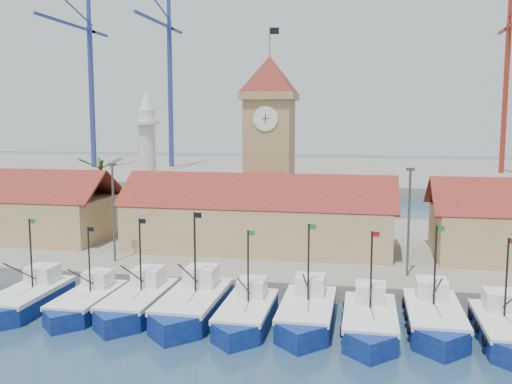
% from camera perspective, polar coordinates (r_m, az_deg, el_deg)
% --- Properties ---
extents(ground, '(400.00, 400.00, 0.00)m').
position_cam_1_polar(ground, '(39.89, -5.08, -13.96)').
color(ground, navy).
rests_on(ground, ground).
extents(quay, '(140.00, 32.00, 1.50)m').
position_cam_1_polar(quay, '(62.13, 1.02, -5.43)').
color(quay, gray).
rests_on(quay, ground).
extents(terminal, '(240.00, 80.00, 2.00)m').
position_cam_1_polar(terminal, '(146.70, 6.79, 1.99)').
color(terminal, gray).
rests_on(terminal, ground).
extents(boat_0, '(3.53, 9.66, 7.31)m').
position_cam_1_polar(boat_0, '(47.46, -21.97, -10.01)').
color(boat_0, navy).
rests_on(boat_0, ground).
extents(boat_1, '(3.27, 8.96, 6.78)m').
position_cam_1_polar(boat_1, '(45.37, -16.68, -10.65)').
color(boat_1, navy).
rests_on(boat_1, ground).
extents(boat_2, '(3.62, 9.91, 7.50)m').
position_cam_1_polar(boat_2, '(44.13, -11.84, -10.91)').
color(boat_2, navy).
rests_on(boat_2, ground).
extents(boat_3, '(3.92, 10.74, 8.12)m').
position_cam_1_polar(boat_3, '(42.68, -6.45, -11.34)').
color(boat_3, navy).
rests_on(boat_3, ground).
extents(boat_4, '(3.40, 9.33, 7.06)m').
position_cam_1_polar(boat_4, '(40.94, -1.04, -12.28)').
color(boat_4, navy).
rests_on(boat_4, ground).
extents(boat_5, '(3.65, 9.99, 7.56)m').
position_cam_1_polar(boat_5, '(41.06, 5.08, -12.17)').
color(boat_5, navy).
rests_on(boat_5, ground).
extents(boat_6, '(3.54, 9.69, 7.33)m').
position_cam_1_polar(boat_6, '(40.12, 11.33, -12.80)').
color(boat_6, navy).
rests_on(boat_6, ground).
extents(boat_7, '(3.68, 10.09, 7.64)m').
position_cam_1_polar(boat_7, '(41.71, 17.43, -12.16)').
color(boat_7, navy).
rests_on(boat_7, ground).
extents(boat_8, '(3.47, 9.51, 7.20)m').
position_cam_1_polar(boat_8, '(41.26, 23.79, -12.74)').
color(boat_8, navy).
rests_on(boat_8, ground).
extents(hall_center, '(27.04, 10.13, 7.61)m').
position_cam_1_polar(hall_center, '(57.63, 0.34, -3.16)').
color(hall_center, tan).
rests_on(hall_center, quay).
extents(clock_tower, '(5.80, 5.80, 22.70)m').
position_cam_1_polar(clock_tower, '(62.62, 1.36, 5.02)').
color(clock_tower, tan).
rests_on(clock_tower, quay).
extents(minaret, '(3.00, 3.00, 16.30)m').
position_cam_1_polar(minaret, '(68.74, -10.81, 3.24)').
color(minaret, silver).
rests_on(minaret, quay).
extents(palm_tree, '(5.60, 5.03, 8.39)m').
position_cam_1_polar(palm_tree, '(69.26, -15.20, 0.25)').
color(palm_tree, brown).
rests_on(palm_tree, quay).
extents(lamp_posts, '(80.70, 0.25, 9.03)m').
position_cam_1_polar(lamp_posts, '(49.37, -0.78, -1.99)').
color(lamp_posts, '#3F3F44').
rests_on(lamp_posts, quay).
extents(crane_blue_far, '(1.00, 34.50, 42.76)m').
position_cam_1_polar(crane_blue_far, '(153.22, -16.47, 11.29)').
color(crane_blue_far, navy).
rests_on(crane_blue_far, terminal).
extents(crane_blue_near, '(1.00, 32.30, 43.90)m').
position_cam_1_polar(crane_blue_near, '(151.53, -8.77, 11.72)').
color(crane_blue_near, navy).
rests_on(crane_blue_near, terminal).
extents(crane_red_right, '(1.00, 32.57, 41.09)m').
position_cam_1_polar(crane_red_right, '(143.12, 23.89, 10.84)').
color(crane_red_right, maroon).
rests_on(crane_red_right, terminal).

